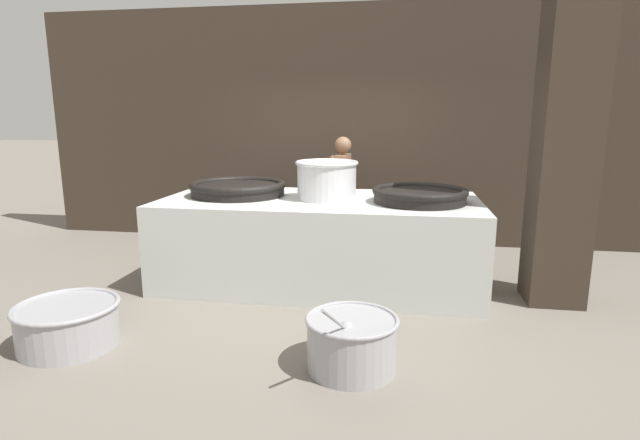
{
  "coord_description": "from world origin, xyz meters",
  "views": [
    {
      "loc": [
        0.89,
        -5.47,
        1.9
      ],
      "look_at": [
        0.0,
        0.0,
        0.73
      ],
      "focal_mm": 28.0,
      "sensor_mm": 36.0,
      "label": 1
    }
  ],
  "objects_px": {
    "giant_wok_far": "(420,195)",
    "stock_pot": "(327,179)",
    "prep_bowl_meat": "(68,322)",
    "cook": "(342,192)",
    "giant_wok_near": "(238,188)",
    "prep_bowl_vegetables": "(352,341)"
  },
  "relations": [
    {
      "from": "stock_pot",
      "to": "cook",
      "type": "xyz_separation_m",
      "value": [
        0.03,
        1.18,
        -0.33
      ]
    },
    {
      "from": "giant_wok_far",
      "to": "prep_bowl_vegetables",
      "type": "bearing_deg",
      "value": -105.7
    },
    {
      "from": "giant_wok_far",
      "to": "cook",
      "type": "height_order",
      "value": "cook"
    },
    {
      "from": "giant_wok_far",
      "to": "stock_pot",
      "type": "height_order",
      "value": "stock_pot"
    },
    {
      "from": "giant_wok_far",
      "to": "stock_pot",
      "type": "distance_m",
      "value": 1.03
    },
    {
      "from": "cook",
      "to": "prep_bowl_meat",
      "type": "height_order",
      "value": "cook"
    },
    {
      "from": "prep_bowl_vegetables",
      "to": "giant_wok_near",
      "type": "bearing_deg",
      "value": 127.05
    },
    {
      "from": "cook",
      "to": "prep_bowl_meat",
      "type": "distance_m",
      "value": 3.73
    },
    {
      "from": "giant_wok_near",
      "to": "prep_bowl_meat",
      "type": "xyz_separation_m",
      "value": [
        -0.83,
        -2.04,
        -0.86
      ]
    },
    {
      "from": "giant_wok_far",
      "to": "prep_bowl_vegetables",
      "type": "height_order",
      "value": "giant_wok_far"
    },
    {
      "from": "cook",
      "to": "prep_bowl_meat",
      "type": "relative_size",
      "value": 1.93
    },
    {
      "from": "giant_wok_near",
      "to": "stock_pot",
      "type": "height_order",
      "value": "stock_pot"
    },
    {
      "from": "prep_bowl_vegetables",
      "to": "prep_bowl_meat",
      "type": "xyz_separation_m",
      "value": [
        -2.38,
        0.02,
        -0.03
      ]
    },
    {
      "from": "giant_wok_far",
      "to": "stock_pot",
      "type": "xyz_separation_m",
      "value": [
        -1.02,
        0.07,
        0.14
      ]
    },
    {
      "from": "giant_wok_near",
      "to": "prep_bowl_vegetables",
      "type": "relative_size",
      "value": 1.24
    },
    {
      "from": "prep_bowl_vegetables",
      "to": "prep_bowl_meat",
      "type": "bearing_deg",
      "value": 179.62
    },
    {
      "from": "stock_pot",
      "to": "cook",
      "type": "relative_size",
      "value": 0.43
    },
    {
      "from": "stock_pot",
      "to": "prep_bowl_meat",
      "type": "xyz_separation_m",
      "value": [
        -1.9,
        -1.94,
        -1.0
      ]
    },
    {
      "from": "giant_wok_far",
      "to": "prep_bowl_meat",
      "type": "distance_m",
      "value": 3.57
    },
    {
      "from": "giant_wok_near",
      "to": "prep_bowl_meat",
      "type": "bearing_deg",
      "value": -112.14
    },
    {
      "from": "giant_wok_far",
      "to": "prep_bowl_meat",
      "type": "bearing_deg",
      "value": -147.29
    },
    {
      "from": "stock_pot",
      "to": "prep_bowl_vegetables",
      "type": "bearing_deg",
      "value": -76.01
    }
  ]
}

